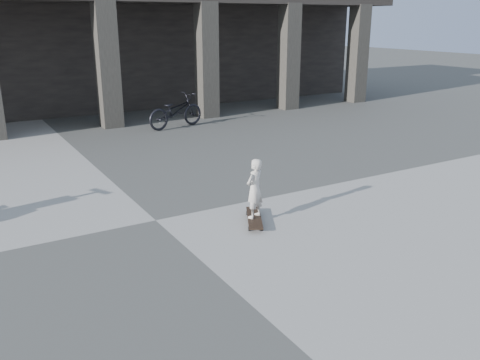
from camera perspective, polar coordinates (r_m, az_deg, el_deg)
ground at (r=9.19m, az=-9.45°, el=-4.49°), size 90.00×90.00×0.00m
colonnade at (r=21.98m, az=-23.53°, el=15.22°), size 28.00×8.82×6.00m
longboard at (r=8.95m, az=1.62°, el=-4.31°), size 0.71×1.03×0.10m
child at (r=8.76m, az=1.65°, el=-0.96°), size 0.46×0.39×1.06m
bicycle at (r=16.89m, az=-7.25°, el=7.70°), size 2.22×1.23×1.10m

